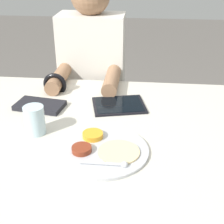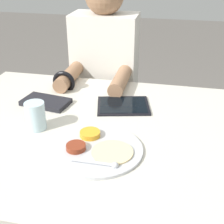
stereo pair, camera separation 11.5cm
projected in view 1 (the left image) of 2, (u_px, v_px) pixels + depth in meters
name	position (u px, v px, depth m)	size (l,w,h in m)	color
dining_table	(98.00, 207.00, 1.34)	(1.27, 0.96, 0.78)	beige
thali_tray	(103.00, 149.00, 1.03)	(0.30, 0.30, 0.03)	#B7BABF
red_notebook	(40.00, 106.00, 1.31)	(0.21, 0.14, 0.02)	silver
tablet_device	(119.00, 105.00, 1.33)	(0.25, 0.22, 0.01)	black
person_diner	(93.00, 98.00, 1.79)	(0.36, 0.47, 1.26)	black
drinking_glass	(35.00, 120.00, 1.11)	(0.07, 0.07, 0.11)	silver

